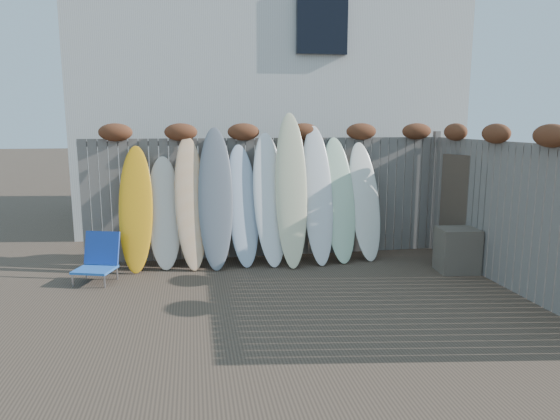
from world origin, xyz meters
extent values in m
plane|color=#493A2D|center=(0.00, 0.00, 0.00)|extent=(80.00, 80.00, 0.00)
cube|color=slate|center=(0.00, 2.40, 1.00)|extent=(6.00, 0.10, 2.00)
cube|color=slate|center=(3.00, 2.40, 1.05)|extent=(0.10, 0.10, 2.10)
ellipsoid|color=brown|center=(-2.40, 2.36, 2.10)|extent=(0.52, 0.28, 0.28)
ellipsoid|color=brown|center=(-1.40, 2.36, 2.10)|extent=(0.52, 0.28, 0.28)
ellipsoid|color=brown|center=(-0.40, 2.36, 2.10)|extent=(0.52, 0.28, 0.28)
ellipsoid|color=brown|center=(0.60, 2.36, 2.10)|extent=(0.52, 0.28, 0.28)
ellipsoid|color=brown|center=(1.60, 2.36, 2.10)|extent=(0.52, 0.28, 0.28)
ellipsoid|color=brown|center=(2.60, 2.36, 2.10)|extent=(0.52, 0.28, 0.28)
cube|color=slate|center=(3.00, 0.20, 1.00)|extent=(0.10, 4.40, 2.00)
ellipsoid|color=brown|center=(2.96, -0.50, 2.10)|extent=(0.28, 0.56, 0.28)
ellipsoid|color=brown|center=(2.96, 0.60, 2.10)|extent=(0.28, 0.56, 0.28)
ellipsoid|color=brown|center=(2.96, 1.70, 2.10)|extent=(0.28, 0.56, 0.28)
cube|color=silver|center=(0.50, 6.50, 3.00)|extent=(8.00, 5.00, 6.00)
cube|color=black|center=(1.30, 3.95, 4.20)|extent=(1.00, 0.12, 1.30)
cube|color=blue|center=(-2.64, 1.36, 0.19)|extent=(0.63, 0.58, 0.03)
cube|color=#2347B1|center=(-2.57, 1.59, 0.45)|extent=(0.54, 0.30, 0.47)
cylinder|color=#BBBBC3|center=(-2.93, 1.24, 0.10)|extent=(0.03, 0.03, 0.19)
cylinder|color=#A8A8AF|center=(-2.81, 1.61, 0.10)|extent=(0.03, 0.03, 0.19)
cylinder|color=#A8A8AF|center=(-2.48, 1.10, 0.10)|extent=(0.03, 0.03, 0.19)
cylinder|color=#B7B5BD|center=(-2.36, 1.47, 0.10)|extent=(0.03, 0.03, 0.19)
cube|color=brown|center=(2.70, 0.98, 0.34)|extent=(0.63, 0.54, 0.67)
cube|color=#362620|center=(3.02, 1.23, 0.87)|extent=(0.44, 1.11, 1.75)
ellipsoid|color=#FBA514|center=(-2.11, 1.97, 0.95)|extent=(0.53, 0.70, 1.90)
ellipsoid|color=silver|center=(-1.69, 2.04, 0.87)|extent=(0.55, 0.65, 1.73)
ellipsoid|color=#E9A58B|center=(-1.28, 1.98, 1.03)|extent=(0.55, 0.77, 2.05)
ellipsoid|color=slate|center=(-0.89, 1.94, 1.09)|extent=(0.58, 0.80, 2.19)
ellipsoid|color=silver|center=(-0.46, 1.99, 0.96)|extent=(0.56, 0.73, 1.91)
ellipsoid|color=white|center=(-0.03, 1.96, 1.05)|extent=(0.58, 0.78, 2.10)
ellipsoid|color=beige|center=(0.30, 1.89, 1.21)|extent=(0.58, 0.89, 2.42)
ellipsoid|color=white|center=(0.74, 1.93, 1.10)|extent=(0.49, 0.78, 2.21)
ellipsoid|color=#C9ECC2|center=(1.11, 1.95, 1.01)|extent=(0.57, 0.74, 2.02)
ellipsoid|color=white|center=(1.57, 2.00, 0.97)|extent=(0.59, 0.74, 1.93)
camera|label=1|loc=(-1.23, -5.81, 2.26)|focal=32.00mm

